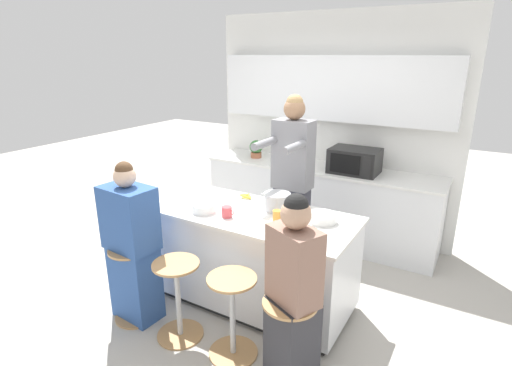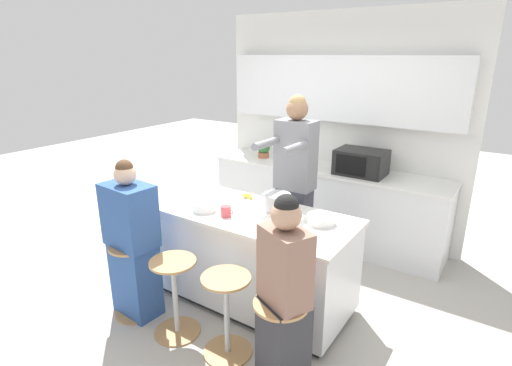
{
  "view_description": "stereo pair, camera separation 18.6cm",
  "coord_description": "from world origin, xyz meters",
  "px_view_note": "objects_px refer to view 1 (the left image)",
  "views": [
    {
      "loc": [
        1.69,
        -2.78,
        2.21
      ],
      "look_at": [
        0.0,
        0.08,
        1.14
      ],
      "focal_mm": 28.0,
      "sensor_mm": 36.0,
      "label": 1
    },
    {
      "loc": [
        1.85,
        -2.68,
        2.21
      ],
      "look_at": [
        0.0,
        0.08,
        1.14
      ],
      "focal_mm": 28.0,
      "sensor_mm": 36.0,
      "label": 2
    }
  ],
  "objects_px": {
    "bar_stool_center_right": "(232,313)",
    "coffee_cup_far": "(227,212)",
    "bar_stool_rightmost": "(289,340)",
    "person_seated_near": "(293,302)",
    "person_wrapped_blanket": "(132,248)",
    "cooking_pot": "(277,202)",
    "bar_stool_leftmost": "(134,280)",
    "person_cooking": "(292,189)",
    "potted_plant": "(256,149)",
    "kitchen_island": "(251,257)",
    "fruit_bowl": "(204,208)",
    "banana_bunch": "(246,196)",
    "microwave": "(355,161)",
    "coffee_cup_near": "(277,216)",
    "bar_stool_center_left": "(178,297)"
  },
  "relations": [
    {
      "from": "coffee_cup_near",
      "to": "cooking_pot",
      "type": "bearing_deg",
      "value": 117.92
    },
    {
      "from": "bar_stool_center_right",
      "to": "person_wrapped_blanket",
      "type": "distance_m",
      "value": 1.03
    },
    {
      "from": "coffee_cup_far",
      "to": "coffee_cup_near",
      "type": "bearing_deg",
      "value": 18.75
    },
    {
      "from": "bar_stool_center_right",
      "to": "coffee_cup_far",
      "type": "distance_m",
      "value": 0.84
    },
    {
      "from": "microwave",
      "to": "bar_stool_rightmost",
      "type": "bearing_deg",
      "value": -82.18
    },
    {
      "from": "person_cooking",
      "to": "cooking_pot",
      "type": "height_order",
      "value": "person_cooking"
    },
    {
      "from": "potted_plant",
      "to": "kitchen_island",
      "type": "bearing_deg",
      "value": -60.78
    },
    {
      "from": "person_cooking",
      "to": "coffee_cup_near",
      "type": "xyz_separation_m",
      "value": [
        0.19,
        -0.67,
        -0.01
      ]
    },
    {
      "from": "fruit_bowl",
      "to": "coffee_cup_near",
      "type": "relative_size",
      "value": 2.04
    },
    {
      "from": "bar_stool_leftmost",
      "to": "banana_bunch",
      "type": "relative_size",
      "value": 4.53
    },
    {
      "from": "kitchen_island",
      "to": "fruit_bowl",
      "type": "distance_m",
      "value": 0.63
    },
    {
      "from": "bar_stool_center_right",
      "to": "coffee_cup_far",
      "type": "height_order",
      "value": "coffee_cup_far"
    },
    {
      "from": "bar_stool_leftmost",
      "to": "person_cooking",
      "type": "distance_m",
      "value": 1.69
    },
    {
      "from": "person_wrapped_blanket",
      "to": "cooking_pot",
      "type": "distance_m",
      "value": 1.3
    },
    {
      "from": "kitchen_island",
      "to": "bar_stool_center_left",
      "type": "distance_m",
      "value": 0.77
    },
    {
      "from": "coffee_cup_far",
      "to": "bar_stool_rightmost",
      "type": "bearing_deg",
      "value": -31.94
    },
    {
      "from": "bar_stool_center_left",
      "to": "microwave",
      "type": "xyz_separation_m",
      "value": [
        0.67,
        2.28,
        0.7
      ]
    },
    {
      "from": "bar_stool_leftmost",
      "to": "coffee_cup_near",
      "type": "relative_size",
      "value": 6.44
    },
    {
      "from": "bar_stool_leftmost",
      "to": "cooking_pot",
      "type": "bearing_deg",
      "value": 45.01
    },
    {
      "from": "cooking_pot",
      "to": "microwave",
      "type": "height_order",
      "value": "microwave"
    },
    {
      "from": "person_cooking",
      "to": "cooking_pot",
      "type": "xyz_separation_m",
      "value": [
        0.07,
        -0.44,
        0.02
      ]
    },
    {
      "from": "fruit_bowl",
      "to": "banana_bunch",
      "type": "xyz_separation_m",
      "value": [
        0.13,
        0.49,
        -0.02
      ]
    },
    {
      "from": "bar_stool_center_left",
      "to": "person_wrapped_blanket",
      "type": "relative_size",
      "value": 0.47
    },
    {
      "from": "bar_stool_center_left",
      "to": "cooking_pot",
      "type": "xyz_separation_m",
      "value": [
        0.41,
        0.9,
        0.6
      ]
    },
    {
      "from": "coffee_cup_near",
      "to": "bar_stool_center_left",
      "type": "bearing_deg",
      "value": -128.09
    },
    {
      "from": "bar_stool_center_left",
      "to": "coffee_cup_near",
      "type": "distance_m",
      "value": 1.03
    },
    {
      "from": "fruit_bowl",
      "to": "person_cooking",
      "type": "bearing_deg",
      "value": 60.27
    },
    {
      "from": "bar_stool_center_left",
      "to": "person_cooking",
      "type": "height_order",
      "value": "person_cooking"
    },
    {
      "from": "bar_stool_leftmost",
      "to": "person_wrapped_blanket",
      "type": "bearing_deg",
      "value": 79.83
    },
    {
      "from": "bar_stool_leftmost",
      "to": "fruit_bowl",
      "type": "bearing_deg",
      "value": 54.9
    },
    {
      "from": "coffee_cup_far",
      "to": "potted_plant",
      "type": "bearing_deg",
      "value": 113.18
    },
    {
      "from": "bar_stool_center_right",
      "to": "cooking_pot",
      "type": "height_order",
      "value": "cooking_pot"
    },
    {
      "from": "bar_stool_rightmost",
      "to": "person_wrapped_blanket",
      "type": "xyz_separation_m",
      "value": [
        -1.48,
        0.02,
        0.3
      ]
    },
    {
      "from": "kitchen_island",
      "to": "microwave",
      "type": "distance_m",
      "value": 1.73
    },
    {
      "from": "person_wrapped_blanket",
      "to": "potted_plant",
      "type": "relative_size",
      "value": 6.21
    },
    {
      "from": "bar_stool_rightmost",
      "to": "microwave",
      "type": "height_order",
      "value": "microwave"
    },
    {
      "from": "cooking_pot",
      "to": "fruit_bowl",
      "type": "height_order",
      "value": "cooking_pot"
    },
    {
      "from": "person_seated_near",
      "to": "fruit_bowl",
      "type": "bearing_deg",
      "value": -179.32
    },
    {
      "from": "coffee_cup_far",
      "to": "kitchen_island",
      "type": "bearing_deg",
      "value": 56.27
    },
    {
      "from": "person_seated_near",
      "to": "banana_bunch",
      "type": "relative_size",
      "value": 9.61
    },
    {
      "from": "bar_stool_center_left",
      "to": "coffee_cup_far",
      "type": "xyz_separation_m",
      "value": [
        0.12,
        0.54,
        0.57
      ]
    },
    {
      "from": "bar_stool_center_right",
      "to": "cooking_pot",
      "type": "xyz_separation_m",
      "value": [
        -0.08,
        0.86,
        0.6
      ]
    },
    {
      "from": "bar_stool_center_right",
      "to": "coffee_cup_far",
      "type": "relative_size",
      "value": 5.5
    },
    {
      "from": "person_cooking",
      "to": "person_seated_near",
      "type": "distance_m",
      "value": 1.51
    },
    {
      "from": "bar_stool_center_left",
      "to": "person_cooking",
      "type": "bearing_deg",
      "value": 75.62
    },
    {
      "from": "person_wrapped_blanket",
      "to": "fruit_bowl",
      "type": "height_order",
      "value": "person_wrapped_blanket"
    },
    {
      "from": "person_wrapped_blanket",
      "to": "person_seated_near",
      "type": "relative_size",
      "value": 1.0
    },
    {
      "from": "bar_stool_rightmost",
      "to": "person_seated_near",
      "type": "bearing_deg",
      "value": 60.85
    },
    {
      "from": "banana_bunch",
      "to": "microwave",
      "type": "relative_size",
      "value": 0.27
    },
    {
      "from": "person_wrapped_blanket",
      "to": "person_cooking",
      "type": "bearing_deg",
      "value": 62.16
    }
  ]
}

